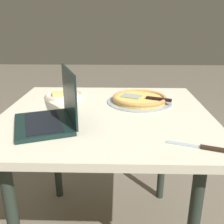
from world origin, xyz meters
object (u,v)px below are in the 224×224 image
Objects in this scene: pizza_plate at (64,95)px; table_knife at (201,147)px; pizza_tray at (139,99)px; dining_table at (106,129)px; laptop at (52,114)px.

pizza_plate is 0.86m from table_knife.
pizza_tray reaches higher than table_knife.
pizza_plate is 0.62× the size of pizza_tray.
laptop is (-0.22, -0.16, 0.14)m from dining_table.
pizza_plate is at bearing 135.01° from table_knife.
table_knife is at bearing -44.99° from pizza_plate.
dining_table is at bearing -44.15° from pizza_plate.
table_knife is (0.61, -0.61, -0.01)m from pizza_plate.
dining_table is 2.86× the size of pizza_tray.
dining_table is 4.65× the size of pizza_plate.
laptop is 0.42m from pizza_plate.
pizza_plate is 1.10× the size of table_knife.
table_knife is (0.35, -0.36, 0.09)m from dining_table.
pizza_tray is (0.43, -0.08, 0.00)m from pizza_plate.
laptop is at bearing -140.12° from pizza_tray.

